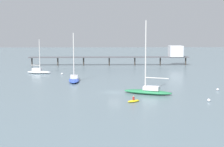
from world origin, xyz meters
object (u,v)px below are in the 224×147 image
at_px(sailboat_blue, 74,79).
at_px(sailboat_green, 148,90).
at_px(pier, 150,54).
at_px(mooring_buoy_outer, 218,90).
at_px(dinghy_yellow, 134,101).
at_px(mooring_buoy_near, 209,100).
at_px(mooring_buoy_far, 62,74).
at_px(sailboat_white, 38,71).

height_order(sailboat_blue, sailboat_green, sailboat_green).
height_order(pier, mooring_buoy_outer, pier).
relative_size(pier, mooring_buoy_outer, 108.60).
relative_size(sailboat_green, dinghy_yellow, 5.31).
bearing_deg(mooring_buoy_near, mooring_buoy_far, 128.47).
bearing_deg(mooring_buoy_far, dinghy_yellow, -65.82).
height_order(pier, sailboat_white, sailboat_white).
distance_m(mooring_buoy_far, mooring_buoy_near, 49.46).
relative_size(sailboat_green, sailboat_white, 1.44).
bearing_deg(sailboat_white, mooring_buoy_far, -24.80).
relative_size(sailboat_white, mooring_buoy_far, 17.91).
xyz_separation_m(sailboat_blue, sailboat_white, (-11.98, 16.53, 0.03)).
bearing_deg(sailboat_green, dinghy_yellow, -116.04).
bearing_deg(mooring_buoy_outer, pier, 97.22).
height_order(sailboat_blue, mooring_buoy_near, sailboat_blue).
xyz_separation_m(mooring_buoy_outer, mooring_buoy_far, (-36.18, 27.61, 0.01)).
xyz_separation_m(sailboat_green, mooring_buoy_near, (9.87, -7.67, -0.52)).
bearing_deg(pier, mooring_buoy_far, -137.17).
height_order(sailboat_green, sailboat_white, sailboat_green).
relative_size(sailboat_white, mooring_buoy_near, 17.78).
bearing_deg(sailboat_blue, pier, 58.47).
distance_m(sailboat_blue, mooring_buoy_near, 36.65).
bearing_deg(mooring_buoy_outer, sailboat_white, 144.55).
distance_m(sailboat_green, mooring_buoy_near, 12.51).
distance_m(pier, sailboat_white, 43.79).
xyz_separation_m(sailboat_green, dinghy_yellow, (-3.63, -7.42, -0.59)).
xyz_separation_m(sailboat_white, mooring_buoy_outer, (43.59, -31.03, -0.43)).
bearing_deg(mooring_buoy_outer, dinghy_yellow, -150.11).
height_order(sailboat_blue, mooring_buoy_far, sailboat_blue).
xyz_separation_m(sailboat_blue, mooring_buoy_outer, (31.61, -14.50, -0.40)).
distance_m(sailboat_blue, dinghy_yellow, 28.37).
height_order(sailboat_white, dinghy_yellow, sailboat_white).
relative_size(sailboat_green, mooring_buoy_near, 25.61).
bearing_deg(mooring_buoy_far, sailboat_white, 155.20).
distance_m(pier, mooring_buoy_near, 65.97).
bearing_deg(sailboat_green, pier, 81.84).
height_order(sailboat_blue, mooring_buoy_outer, sailboat_blue).
distance_m(dinghy_yellow, mooring_buoy_outer, 21.80).
xyz_separation_m(pier, sailboat_green, (-8.34, -58.16, -3.51)).
height_order(mooring_buoy_outer, mooring_buoy_near, mooring_buoy_near).
height_order(sailboat_green, mooring_buoy_near, sailboat_green).
height_order(sailboat_blue, dinghy_yellow, sailboat_blue).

